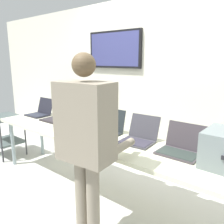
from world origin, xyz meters
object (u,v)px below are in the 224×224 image
(laptop_station_1, at_px, (57,116))
(storage_cart, at_px, (5,129))
(laptop_station_3, at_px, (106,128))
(laptop_station_4, at_px, (139,136))
(laptop_station_5, at_px, (181,147))
(laptop_station_0, at_px, (40,111))
(person, at_px, (86,136))
(workbench, at_px, (97,139))
(laptop_station_2, at_px, (78,122))

(laptop_station_1, height_order, storage_cart, laptop_station_1)
(laptop_station_3, distance_m, storage_cart, 2.04)
(laptop_station_4, height_order, storage_cart, laptop_station_4)
(laptop_station_4, relative_size, laptop_station_5, 1.02)
(laptop_station_0, relative_size, laptop_station_1, 0.94)
(laptop_station_3, distance_m, person, 0.90)
(laptop_station_0, xyz_separation_m, laptop_station_4, (1.83, -0.02, 0.00))
(laptop_station_4, distance_m, laptop_station_5, 0.46)
(workbench, bearing_deg, storage_cart, -176.23)
(laptop_station_4, bearing_deg, laptop_station_0, 179.50)
(laptop_station_0, xyz_separation_m, laptop_station_3, (1.37, -0.02, 0.00))
(laptop_station_1, distance_m, laptop_station_2, 0.46)
(workbench, relative_size, laptop_station_5, 8.63)
(person, bearing_deg, laptop_station_4, 89.47)
(workbench, xyz_separation_m, laptop_station_4, (0.48, 0.14, 0.11))
(laptop_station_3, bearing_deg, laptop_station_4, 0.39)
(laptop_station_2, height_order, storage_cart, laptop_station_2)
(laptop_station_2, height_order, laptop_station_4, laptop_station_4)
(laptop_station_1, bearing_deg, laptop_station_0, 177.43)
(laptop_station_3, bearing_deg, laptop_station_5, -0.48)
(laptop_station_3, xyz_separation_m, person, (0.45, -0.75, 0.19))
(laptop_station_0, distance_m, laptop_station_1, 0.44)
(laptop_station_0, xyz_separation_m, laptop_station_1, (0.44, -0.02, -0.00))
(laptop_station_0, bearing_deg, laptop_station_1, -2.57)
(laptop_station_3, distance_m, laptop_station_4, 0.46)
(laptop_station_2, xyz_separation_m, storage_cart, (-1.52, -0.24, -0.34))
(workbench, relative_size, laptop_station_0, 9.55)
(workbench, xyz_separation_m, laptop_station_0, (-1.35, 0.15, 0.10))
(laptop_station_1, bearing_deg, person, -28.53)
(person, bearing_deg, laptop_station_3, 120.95)
(laptop_station_0, xyz_separation_m, storage_cart, (-0.62, -0.28, -0.34))
(laptop_station_2, distance_m, storage_cart, 1.58)
(workbench, bearing_deg, laptop_station_1, 171.77)
(storage_cart, bearing_deg, laptop_station_4, 6.18)
(laptop_station_0, distance_m, laptop_station_5, 2.30)
(laptop_station_0, bearing_deg, storage_cart, -155.68)
(laptop_station_5, relative_size, person, 0.23)
(laptop_station_0, bearing_deg, laptop_station_2, -2.44)
(workbench, distance_m, laptop_station_3, 0.17)
(storage_cart, bearing_deg, laptop_station_0, 24.32)
(workbench, height_order, laptop_station_4, laptop_station_4)
(laptop_station_0, xyz_separation_m, laptop_station_5, (2.30, -0.03, 0.00))
(laptop_station_2, bearing_deg, storage_cart, -170.91)
(storage_cart, bearing_deg, laptop_station_3, 7.49)
(workbench, xyz_separation_m, laptop_station_3, (0.02, 0.13, 0.11))
(laptop_station_2, bearing_deg, laptop_station_4, 1.37)
(workbench, distance_m, laptop_station_1, 0.93)
(person, bearing_deg, laptop_station_1, 151.47)
(laptop_station_0, height_order, laptop_station_5, laptop_station_5)
(laptop_station_3, distance_m, laptop_station_5, 0.92)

